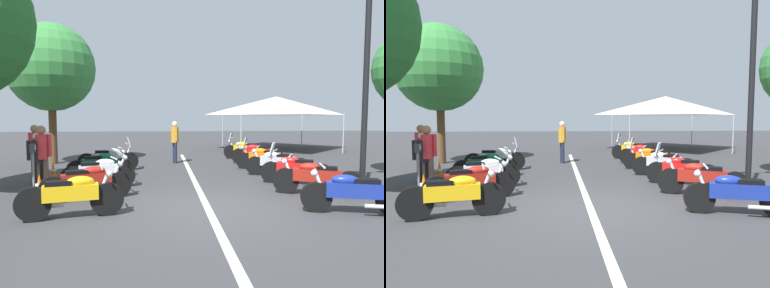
% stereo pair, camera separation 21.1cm
% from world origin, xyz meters
% --- Properties ---
extents(ground_plane, '(80.00, 80.00, 0.00)m').
position_xyz_m(ground_plane, '(0.00, 0.00, 0.00)').
color(ground_plane, '#38383A').
extents(lane_centre_stripe, '(14.89, 0.16, 0.01)m').
position_xyz_m(lane_centre_stripe, '(3.12, 0.00, 0.00)').
color(lane_centre_stripe, beige).
rests_on(lane_centre_stripe, ground_plane).
extents(motorcycle_left_row_0, '(0.75, 2.00, 1.01)m').
position_xyz_m(motorcycle_left_row_0, '(-0.52, 2.73, 0.46)').
color(motorcycle_left_row_0, black).
rests_on(motorcycle_left_row_0, ground_plane).
extents(motorcycle_left_row_1, '(0.99, 2.04, 0.99)m').
position_xyz_m(motorcycle_left_row_1, '(0.94, 2.74, 0.45)').
color(motorcycle_left_row_1, black).
rests_on(motorcycle_left_row_1, ground_plane).
extents(motorcycle_left_row_2, '(0.80, 1.98, 1.01)m').
position_xyz_m(motorcycle_left_row_2, '(2.28, 2.71, 0.46)').
color(motorcycle_left_row_2, black).
rests_on(motorcycle_left_row_2, ground_plane).
extents(motorcycle_left_row_3, '(0.99, 1.96, 0.99)m').
position_xyz_m(motorcycle_left_row_3, '(3.86, 2.96, 0.45)').
color(motorcycle_left_row_3, black).
rests_on(motorcycle_left_row_3, ground_plane).
extents(motorcycle_left_row_4, '(0.69, 2.19, 1.22)m').
position_xyz_m(motorcycle_left_row_4, '(5.46, 2.94, 0.47)').
color(motorcycle_left_row_4, black).
rests_on(motorcycle_left_row_4, ground_plane).
extents(motorcycle_right_row_0, '(0.90, 2.03, 0.99)m').
position_xyz_m(motorcycle_right_row_0, '(-0.69, -2.88, 0.45)').
color(motorcycle_right_row_0, black).
rests_on(motorcycle_right_row_0, ground_plane).
extents(motorcycle_right_row_1, '(1.12, 2.02, 1.01)m').
position_xyz_m(motorcycle_right_row_1, '(0.97, -2.87, 0.46)').
color(motorcycle_right_row_1, black).
rests_on(motorcycle_right_row_1, ground_plane).
extents(motorcycle_right_row_2, '(1.13, 1.89, 1.21)m').
position_xyz_m(motorcycle_right_row_2, '(2.39, -2.88, 0.47)').
color(motorcycle_right_row_2, black).
rests_on(motorcycle_right_row_2, ground_plane).
extents(motorcycle_right_row_3, '(1.01, 2.00, 0.99)m').
position_xyz_m(motorcycle_right_row_3, '(3.87, -2.83, 0.45)').
color(motorcycle_right_row_3, black).
rests_on(motorcycle_right_row_3, ground_plane).
extents(motorcycle_right_row_4, '(1.02, 2.05, 1.20)m').
position_xyz_m(motorcycle_right_row_4, '(5.27, -2.80, 0.46)').
color(motorcycle_right_row_4, black).
rests_on(motorcycle_right_row_4, ground_plane).
extents(motorcycle_right_row_5, '(0.96, 2.11, 1.00)m').
position_xyz_m(motorcycle_right_row_5, '(6.85, -2.96, 0.46)').
color(motorcycle_right_row_5, black).
rests_on(motorcycle_right_row_5, ground_plane).
extents(motorcycle_right_row_6, '(1.06, 1.92, 1.21)m').
position_xyz_m(motorcycle_right_row_6, '(8.45, -2.83, 0.47)').
color(motorcycle_right_row_6, black).
rests_on(motorcycle_right_row_6, ground_plane).
extents(street_lamp_twin_globe, '(0.32, 1.22, 5.44)m').
position_xyz_m(street_lamp_twin_globe, '(1.01, -4.10, 3.66)').
color(street_lamp_twin_globe, black).
rests_on(street_lamp_twin_globe, ground_plane).
extents(parking_meter, '(0.19, 0.14, 1.29)m').
position_xyz_m(parking_meter, '(1.68, 4.24, 0.90)').
color(parking_meter, slate).
rests_on(parking_meter, ground_plane).
extents(traffic_cone_0, '(0.36, 0.36, 0.61)m').
position_xyz_m(traffic_cone_0, '(3.54, 4.33, 0.29)').
color(traffic_cone_0, orange).
rests_on(traffic_cone_0, ground_plane).
extents(traffic_cone_1, '(0.36, 0.36, 0.61)m').
position_xyz_m(traffic_cone_1, '(1.15, 3.92, 0.29)').
color(traffic_cone_1, orange).
rests_on(traffic_cone_1, ground_plane).
extents(bystander_0, '(0.32, 0.53, 1.75)m').
position_xyz_m(bystander_0, '(2.05, 4.15, 1.03)').
color(bystander_0, brown).
rests_on(bystander_0, ground_plane).
extents(bystander_1, '(0.32, 0.53, 1.57)m').
position_xyz_m(bystander_1, '(2.05, 4.26, 0.91)').
color(bystander_1, black).
rests_on(bystander_1, ground_plane).
extents(bystander_2, '(0.52, 0.32, 1.78)m').
position_xyz_m(bystander_2, '(7.38, 0.46, 1.05)').
color(bystander_2, '#1E2338').
rests_on(bystander_2, ground_plane).
extents(bystander_3, '(0.32, 0.46, 1.74)m').
position_xyz_m(bystander_3, '(3.22, 4.74, 1.02)').
color(bystander_3, brown).
rests_on(bystander_3, ground_plane).
extents(roadside_tree_1, '(3.60, 3.60, 5.81)m').
position_xyz_m(roadside_tree_1, '(7.61, 5.57, 3.99)').
color(roadside_tree_1, brown).
rests_on(roadside_tree_1, ground_plane).
extents(event_tent, '(6.18, 6.18, 3.20)m').
position_xyz_m(event_tent, '(13.17, -5.88, 2.65)').
color(event_tent, beige).
rests_on(event_tent, ground_plane).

